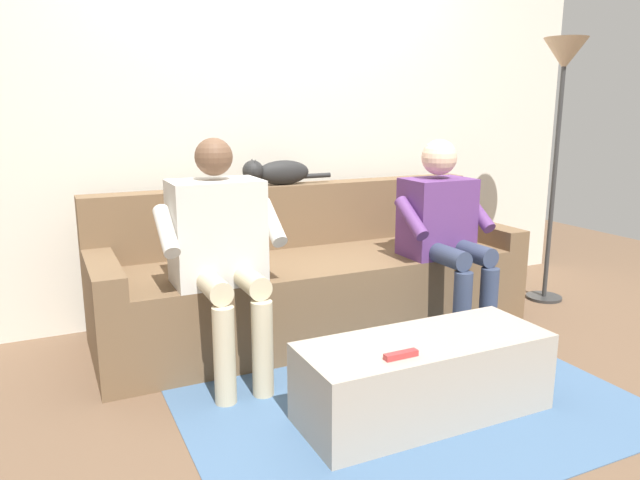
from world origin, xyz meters
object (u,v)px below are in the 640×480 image
(couch, at_px, (312,281))
(person_right_seated, at_px, (220,243))
(cat_on_backrest, at_px, (276,172))
(remote_red, at_px, (401,355))
(person_left_seated, at_px, (444,225))
(floor_lamp, at_px, (563,81))
(coffee_table, at_px, (424,377))

(couch, bearing_deg, person_right_seated, 29.74)
(cat_on_backrest, bearing_deg, remote_red, 86.62)
(person_left_seated, height_order, person_right_seated, person_right_seated)
(person_left_seated, height_order, cat_on_backrest, person_left_seated)
(person_right_seated, bearing_deg, remote_red, 116.75)
(couch, bearing_deg, floor_lamp, 173.45)
(couch, height_order, person_right_seated, person_right_seated)
(couch, bearing_deg, person_left_seated, 149.26)
(person_right_seated, bearing_deg, person_left_seated, 179.33)
(person_right_seated, distance_m, cat_on_backrest, 0.89)
(person_left_seated, bearing_deg, couch, -30.74)
(coffee_table, xyz_separation_m, cat_on_backrest, (0.11, -1.44, 0.75))
(couch, xyz_separation_m, floor_lamp, (-1.70, 0.20, 1.18))
(coffee_table, xyz_separation_m, person_right_seated, (0.66, -0.79, 0.50))
(person_left_seated, xyz_separation_m, floor_lamp, (-1.05, -0.20, 0.83))
(remote_red, bearing_deg, couch, 80.69)
(couch, xyz_separation_m, coffee_table, (0.00, 1.16, -0.12))
(couch, distance_m, remote_red, 1.30)
(person_left_seated, distance_m, person_right_seated, 1.32)
(person_left_seated, height_order, remote_red, person_left_seated)
(person_right_seated, xyz_separation_m, remote_red, (-0.46, 0.91, -0.31))
(coffee_table, distance_m, remote_red, 0.30)
(cat_on_backrest, xyz_separation_m, floor_lamp, (-1.81, 0.48, 0.55))
(cat_on_backrest, bearing_deg, coffee_table, 94.30)
(floor_lamp, bearing_deg, person_right_seated, 4.37)
(remote_red, bearing_deg, person_left_seated, 45.65)
(couch, distance_m, coffee_table, 1.17)
(person_left_seated, bearing_deg, floor_lamp, -169.40)
(person_right_seated, bearing_deg, couch, -150.26)
(couch, relative_size, remote_red, 17.30)
(person_left_seated, bearing_deg, cat_on_backrest, -41.38)
(cat_on_backrest, height_order, floor_lamp, floor_lamp)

